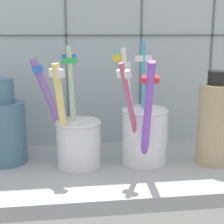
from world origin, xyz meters
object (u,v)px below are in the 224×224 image
(toothbrush_cup_left, at_px, (76,136))
(soap_bottle, at_px, (214,122))
(ceramic_vase, at_px, (4,128))
(toothbrush_cup_right, at_px, (144,131))

(toothbrush_cup_left, bearing_deg, soap_bottle, -5.28)
(ceramic_vase, bearing_deg, toothbrush_cup_right, -7.63)
(toothbrush_cup_right, bearing_deg, ceramic_vase, 172.37)
(ceramic_vase, distance_m, soap_bottle, 0.32)
(soap_bottle, bearing_deg, toothbrush_cup_left, 174.72)
(toothbrush_cup_right, bearing_deg, toothbrush_cup_left, 178.69)
(ceramic_vase, xyz_separation_m, soap_bottle, (0.32, -0.05, 0.01))
(toothbrush_cup_right, relative_size, ceramic_vase, 1.41)
(soap_bottle, bearing_deg, toothbrush_cup_right, 170.86)
(toothbrush_cup_left, xyz_separation_m, toothbrush_cup_right, (0.10, -0.00, 0.01))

